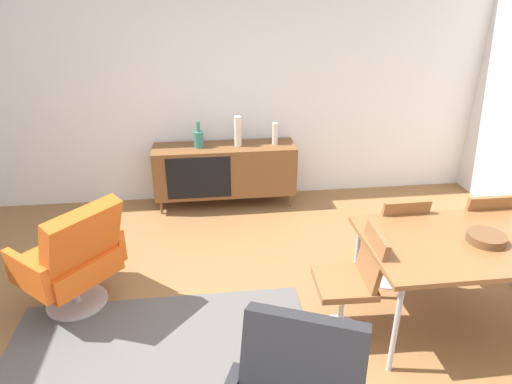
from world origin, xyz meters
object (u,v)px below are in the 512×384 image
object	(u,v)px
wooden_bowl_on_table	(486,238)
dining_chair_near_window	(353,280)
dining_table	(477,244)
vase_sculptural_dark	(199,139)
lounge_chair_red	(73,257)
dining_chair_back_left	(394,235)
dining_chair_back_right	(473,230)
vase_ceramic_small	(238,131)
sideboard	(225,169)
vase_cobalt	(275,134)

from	to	relation	value
wooden_bowl_on_table	dining_chair_near_window	distance (m)	0.97
dining_table	dining_chair_near_window	bearing A→B (deg)	-179.86
vase_sculptural_dark	lounge_chair_red	xyz separation A→B (m)	(-0.99, -1.72, -0.35)
dining_chair_near_window	dining_chair_back_left	bearing A→B (deg)	46.12
dining_chair_back_right	dining_chair_back_left	xyz separation A→B (m)	(-0.70, 0.00, 0.00)
vase_sculptural_dark	wooden_bowl_on_table	xyz separation A→B (m)	(1.97, -2.30, -0.05)
wooden_bowl_on_table	dining_chair_back_left	xyz separation A→B (m)	(-0.38, 0.60, -0.30)
vase_sculptural_dark	dining_chair_back_right	bearing A→B (deg)	-36.66
vase_ceramic_small	dining_table	bearing A→B (deg)	-56.37
dining_table	lounge_chair_red	size ratio (longest dim) A/B	1.69
vase_ceramic_small	vase_sculptural_dark	bearing A→B (deg)	180.00
wooden_bowl_on_table	lounge_chair_red	bearing A→B (deg)	168.84
sideboard	dining_chair_near_window	world-z (taller)	dining_chair_near_window
sideboard	lounge_chair_red	distance (m)	2.13
vase_sculptural_dark	vase_cobalt	bearing A→B (deg)	0.00
dining_table	wooden_bowl_on_table	world-z (taller)	wooden_bowl_on_table
vase_ceramic_small	vase_cobalt	bearing A→B (deg)	0.00
vase_cobalt	wooden_bowl_on_table	xyz separation A→B (m)	(1.12, -2.30, -0.07)
vase_ceramic_small	dining_table	distance (m)	2.72
dining_chair_back_left	sideboard	bearing A→B (deg)	127.65
dining_chair_back_right	dining_chair_back_left	world-z (taller)	same
vase_sculptural_dark	vase_ceramic_small	bearing A→B (deg)	0.00
vase_sculptural_dark	dining_table	xyz separation A→B (m)	(1.94, -2.26, -0.12)
dining_chair_back_left	dining_table	bearing A→B (deg)	-57.99
vase_sculptural_dark	dining_chair_near_window	size ratio (longest dim) A/B	0.35
vase_sculptural_dark	dining_chair_back_right	xyz separation A→B (m)	(2.29, -1.70, -0.35)
vase_cobalt	dining_chair_near_window	xyz separation A→B (m)	(0.20, -2.27, -0.37)
vase_ceramic_small	dining_chair_near_window	xyz separation A→B (m)	(0.62, -2.27, -0.42)
sideboard	vase_sculptural_dark	size ratio (longest dim) A/B	5.38
lounge_chair_red	vase_ceramic_small	bearing A→B (deg)	50.31
dining_chair_back_right	dining_chair_back_left	bearing A→B (deg)	180.00
dining_chair_near_window	lounge_chair_red	size ratio (longest dim) A/B	0.90
dining_chair_near_window	dining_chair_back_right	world-z (taller)	same
vase_sculptural_dark	vase_ceramic_small	distance (m)	0.44
sideboard	dining_chair_back_left	size ratio (longest dim) A/B	1.87
dining_chair_near_window	lounge_chair_red	distance (m)	2.11
sideboard	wooden_bowl_on_table	xyz separation A→B (m)	(1.69, -2.30, 0.33)
dining_table	dining_chair_back_left	world-z (taller)	dining_chair_back_left
vase_cobalt	lounge_chair_red	world-z (taller)	vase_cobalt
vase_sculptural_dark	lounge_chair_red	distance (m)	2.01
wooden_bowl_on_table	dining_chair_near_window	xyz separation A→B (m)	(-0.92, 0.04, -0.30)
vase_ceramic_small	wooden_bowl_on_table	xyz separation A→B (m)	(1.54, -2.30, -0.12)
sideboard	vase_sculptural_dark	bearing A→B (deg)	179.61
sideboard	lounge_chair_red	world-z (taller)	lounge_chair_red
vase_ceramic_small	dining_table	size ratio (longest dim) A/B	0.21
vase_sculptural_dark	dining_chair_back_left	distance (m)	2.36
vase_sculptural_dark	dining_chair_back_right	world-z (taller)	vase_sculptural_dark
vase_cobalt	vase_ceramic_small	distance (m)	0.42
dining_chair_back_right	dining_chair_back_left	size ratio (longest dim) A/B	1.00
vase_cobalt	wooden_bowl_on_table	bearing A→B (deg)	-64.09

